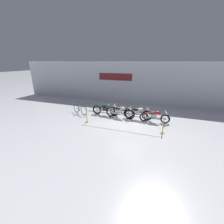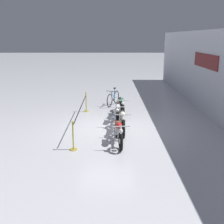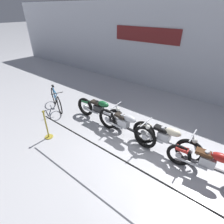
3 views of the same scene
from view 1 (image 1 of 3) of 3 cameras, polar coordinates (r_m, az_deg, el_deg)
name	(u,v)px [view 1 (image 1 of 3)]	position (r m, az deg, el deg)	size (l,w,h in m)	color
ground_plane	(126,121)	(11.16, 5.42, -3.49)	(120.00, 120.00, 0.00)	silver
back_wall	(140,83)	(15.50, 10.53, 10.67)	(28.00, 0.29, 4.20)	silver
motorcycle_green_0	(106,110)	(12.21, -2.43, 0.93)	(2.29, 0.62, 0.96)	black
motorcycle_silver_1	(120,112)	(11.60, 3.10, 0.01)	(2.34, 0.62, 0.97)	black
motorcycle_cream_2	(138,113)	(11.46, 9.79, -0.48)	(2.21, 0.62, 0.97)	black
motorcycle_red_3	(155,116)	(11.16, 15.96, -1.63)	(2.15, 0.62, 0.91)	black
bicycle	(80,109)	(12.85, -12.14, 1.11)	(1.66, 0.76, 0.98)	black
stanchion_far_left	(106,116)	(10.26, -2.27, -1.54)	(5.28, 0.28, 1.05)	gold
stanchion_mid_left	(163,128)	(9.71, 18.81, -5.74)	(0.28, 0.28, 1.05)	gold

